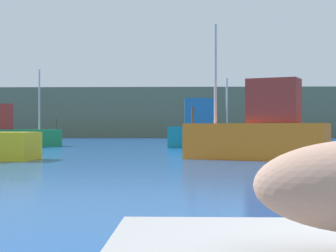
{
  "coord_description": "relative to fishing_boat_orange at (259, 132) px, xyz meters",
  "views": [
    {
      "loc": [
        -2.04,
        -2.79,
        1.3
      ],
      "look_at": [
        -2.78,
        20.38,
        1.35
      ],
      "focal_mm": 58.47,
      "sensor_mm": 36.0,
      "label": 1
    }
  ],
  "objects": [
    {
      "name": "fishing_boat_teal",
      "position": [
        -1.82,
        12.62,
        0.05
      ],
      "size": [
        4.67,
        1.46,
        4.37
      ],
      "rotation": [
        0.0,
        0.0,
        0.01
      ],
      "color": "teal",
      "rests_on": "ground"
    },
    {
      "name": "fishing_boat_green",
      "position": [
        -14.82,
        13.95,
        -0.12
      ],
      "size": [
        6.66,
        4.78,
        5.21
      ],
      "rotation": [
        0.0,
        0.0,
        0.49
      ],
      "color": "#1E8C4C",
      "rests_on": "ground"
    },
    {
      "name": "fishing_boat_orange",
      "position": [
        0.0,
        0.0,
        0.0
      ],
      "size": [
        5.8,
        3.7,
        5.53
      ],
      "rotation": [
        0.0,
        0.0,
        2.74
      ],
      "color": "orange",
      "rests_on": "ground"
    },
    {
      "name": "hillside_backdrop",
      "position": [
        -0.89,
        53.45,
        2.01
      ],
      "size": [
        140.0,
        17.28,
        6.22
      ],
      "primitive_type": "cube",
      "color": "#5B664C",
      "rests_on": "ground"
    }
  ]
}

